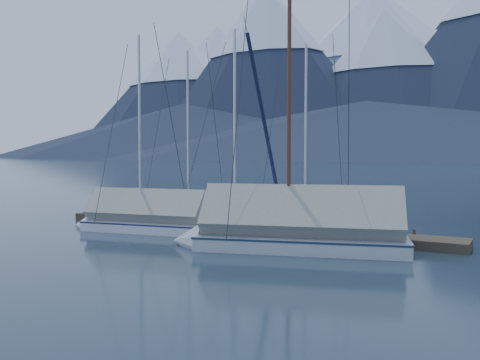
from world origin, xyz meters
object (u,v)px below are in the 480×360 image
object	(u,v)px
sailboat_open_mid	(244,221)
sailboat_open_right	(316,226)
sailboat_open_left	(197,214)
sailboat_covered_far	(138,220)
sailboat_covered_near	(283,233)
person	(347,211)

from	to	relation	value
sailboat_open_mid	sailboat_open_right	xyz separation A→B (m)	(3.41, 0.29, -0.02)
sailboat_open_left	sailboat_covered_far	size ratio (longest dim) A/B	1.03
sailboat_covered_far	sailboat_open_mid	bearing A→B (deg)	49.88
sailboat_open_mid	sailboat_open_right	bearing A→B (deg)	4.87
sailboat_covered_near	sailboat_covered_far	xyz separation A→B (m)	(-7.19, 0.74, -0.09)
sailboat_covered_near	sailboat_open_mid	bearing A→B (deg)	131.90
sailboat_open_left	sailboat_open_right	size ratio (longest dim) A/B	1.06
sailboat_open_right	sailboat_covered_near	world-z (taller)	sailboat_covered_near
sailboat_open_right	sailboat_covered_far	xyz separation A→B (m)	(-6.57, -4.04, 0.29)
sailboat_open_left	sailboat_open_right	world-z (taller)	sailboat_open_left
sailboat_open_right	person	xyz separation A→B (m)	(2.07, -2.09, 0.98)
sailboat_covered_near	person	distance (m)	3.11
sailboat_covered_near	sailboat_open_left	bearing A→B (deg)	142.71
sailboat_covered_far	person	distance (m)	8.88
sailboat_open_mid	sailboat_covered_near	xyz separation A→B (m)	(4.03, -4.49, 0.36)
sailboat_open_left	person	size ratio (longest dim) A/B	5.95
person	sailboat_open_right	bearing A→B (deg)	50.44
sailboat_open_left	sailboat_covered_far	bearing A→B (deg)	-87.25
sailboat_covered_far	person	xyz separation A→B (m)	(8.64, 1.95, 0.69)
sailboat_open_right	person	size ratio (longest dim) A/B	5.59
sailboat_open_right	sailboat_covered_near	xyz separation A→B (m)	(0.62, -4.78, 0.38)
sailboat_open_left	person	distance (m)	9.41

